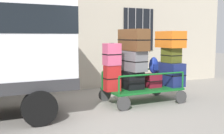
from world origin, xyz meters
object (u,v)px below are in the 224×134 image
at_px(suitcase_midleft_middle, 132,61).
at_px(suitcase_midright_top, 170,39).
at_px(suitcase_midright_bottom, 170,74).
at_px(backpack, 154,65).
at_px(suitcase_center_bottom, 153,80).
at_px(luggage_cart, 142,90).
at_px(suitcase_left_bottom, 112,78).
at_px(suitcase_midright_middle, 171,55).
at_px(suitcase_midleft_bottom, 132,80).
at_px(suitcase_midleft_top, 133,40).
at_px(suitcase_left_middle, 112,54).

distance_m(suitcase_midleft_middle, suitcase_midright_top, 1.32).
relative_size(suitcase_midleft_middle, suitcase_midright_bottom, 1.01).
bearing_deg(backpack, suitcase_midright_bottom, 2.23).
bearing_deg(suitcase_center_bottom, suitcase_midleft_middle, 175.84).
distance_m(luggage_cart, suitcase_center_bottom, 0.39).
height_order(luggage_cart, suitcase_midright_top, suitcase_midright_top).
distance_m(suitcase_left_bottom, suitcase_midright_middle, 1.89).
bearing_deg(suitcase_midleft_bottom, suitcase_center_bottom, -3.74).
xyz_separation_m(suitcase_left_bottom, suitcase_midright_middle, (1.81, 0.00, 0.52)).
bearing_deg(suitcase_midright_bottom, luggage_cart, 179.80).
relative_size(suitcase_left_bottom, suitcase_midleft_top, 0.68).
relative_size(suitcase_center_bottom, suitcase_midright_top, 0.48).
xyz_separation_m(suitcase_midleft_bottom, suitcase_midright_bottom, (1.21, -0.00, 0.08)).
height_order(suitcase_left_middle, suitcase_midleft_top, suitcase_midleft_top).
bearing_deg(suitcase_midleft_middle, suitcase_center_bottom, -4.16).
xyz_separation_m(suitcase_midleft_bottom, suitcase_midright_top, (1.21, 0.02, 1.04)).
xyz_separation_m(suitcase_midleft_top, suitcase_center_bottom, (0.60, -0.00, -1.09)).
xyz_separation_m(luggage_cart, suitcase_left_middle, (-0.91, -0.02, 0.99)).
distance_m(suitcase_midleft_middle, suitcase_midright_bottom, 1.28).
height_order(suitcase_midleft_top, suitcase_midright_bottom, suitcase_midleft_top).
bearing_deg(backpack, suitcase_midleft_middle, 177.27).
xyz_separation_m(luggage_cart, suitcase_midright_bottom, (0.91, -0.00, 0.38)).
bearing_deg(suitcase_left_middle, suitcase_midright_middle, -0.46).
bearing_deg(suitcase_midright_middle, suitcase_midleft_bottom, 178.31).
bearing_deg(backpack, suitcase_midright_middle, -0.96).
xyz_separation_m(suitcase_midleft_top, suitcase_midright_bottom, (1.21, 0.03, -0.96)).
bearing_deg(suitcase_midleft_bottom, backpack, -2.33).
xyz_separation_m(suitcase_midleft_bottom, backpack, (0.64, -0.03, 0.35)).
relative_size(suitcase_midleft_top, suitcase_center_bottom, 2.28).
bearing_deg(suitcase_midleft_middle, suitcase_midleft_top, -90.00).
distance_m(luggage_cart, suitcase_midleft_bottom, 0.43).
xyz_separation_m(suitcase_midleft_bottom, suitcase_midleft_middle, (-0.00, 0.00, 0.50)).
bearing_deg(suitcase_center_bottom, luggage_cart, 172.73).
height_order(suitcase_left_bottom, suitcase_midright_top, suitcase_midright_top).
distance_m(suitcase_left_middle, backpack, 1.29).
height_order(suitcase_midleft_bottom, suitcase_center_bottom, suitcase_midleft_bottom).
height_order(luggage_cart, suitcase_center_bottom, suitcase_center_bottom).
height_order(luggage_cart, suitcase_midleft_middle, suitcase_midleft_middle).
bearing_deg(suitcase_left_bottom, suitcase_midleft_bottom, 3.45).
xyz_separation_m(suitcase_center_bottom, suitcase_midright_top, (0.60, 0.06, 1.10)).
relative_size(suitcase_center_bottom, suitcase_midright_bottom, 0.49).
distance_m(suitcase_midright_top, backpack, 0.90).
bearing_deg(suitcase_midleft_middle, suitcase_left_middle, -177.59).
height_order(suitcase_center_bottom, suitcase_midright_middle, suitcase_midright_middle).
distance_m(suitcase_midright_middle, backpack, 0.62).
bearing_deg(suitcase_center_bottom, suitcase_midright_bottom, 3.36).
bearing_deg(suitcase_midleft_top, suitcase_left_middle, 178.38).
bearing_deg(suitcase_midleft_bottom, suitcase_midright_top, 1.03).
distance_m(suitcase_left_middle, suitcase_midright_bottom, 1.91).
distance_m(suitcase_midleft_bottom, suitcase_midleft_middle, 0.50).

